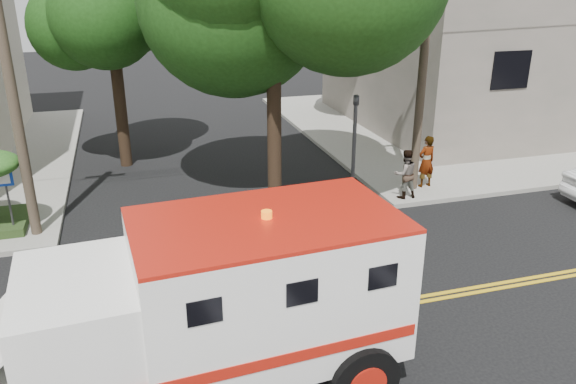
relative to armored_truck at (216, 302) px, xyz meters
name	(u,v)px	position (x,y,z in m)	size (l,w,h in m)	color
ground	(288,323)	(1.75, 1.66, -1.84)	(100.00, 100.00, 0.00)	black
sidewalk_ne	(472,124)	(15.25, 15.16, -1.77)	(17.00, 17.00, 0.15)	gray
building_right	(500,58)	(16.75, 15.66, 1.31)	(14.00, 12.00, 6.00)	#6A645B
utility_pole_left	(9,78)	(-3.85, 7.66, 2.66)	(0.28, 0.28, 9.00)	#382D23
utility_pole_right	(424,58)	(8.05, 7.86, 2.66)	(0.28, 0.28, 9.00)	#382D23
tree_left	(119,12)	(-0.93, 13.45, 3.89)	(4.48, 4.20, 7.70)	black
traffic_signal	(354,139)	(5.55, 7.26, 0.39)	(0.15, 0.18, 3.60)	#3F3F42
accessibility_sign	(7,193)	(-4.45, 7.83, -0.47)	(0.45, 0.10, 2.02)	#3F3F42
armored_truck	(216,302)	(0.00, 0.00, 0.00)	(7.26, 3.26, 3.23)	white
pedestrian_a	(426,161)	(8.51, 7.88, -0.80)	(0.65, 0.43, 1.79)	gray
pedestrian_b	(405,174)	(7.34, 7.16, -0.88)	(0.78, 0.61, 1.61)	gray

